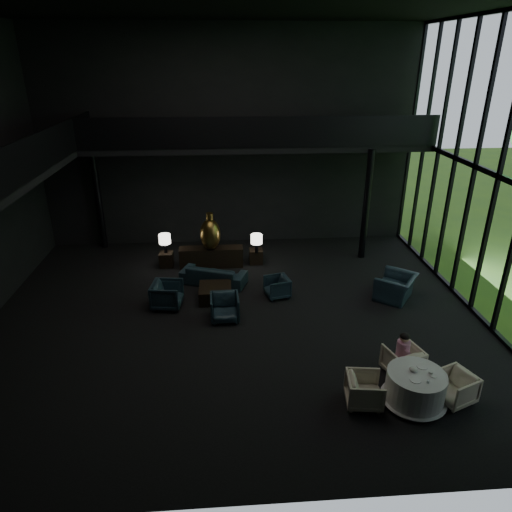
{
  "coord_description": "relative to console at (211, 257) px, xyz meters",
  "views": [
    {
      "loc": [
        -0.27,
        -11.29,
        6.89
      ],
      "look_at": [
        0.59,
        0.5,
        1.7
      ],
      "focal_mm": 32.0,
      "sensor_mm": 36.0,
      "label": 1
    }
  ],
  "objects": [
    {
      "name": "floor",
      "position": [
        0.77,
        -3.57,
        -0.36
      ],
      "size": [
        14.0,
        12.0,
        0.02
      ],
      "primitive_type": "cube",
      "color": "black",
      "rests_on": "ground"
    },
    {
      "name": "ceiling",
      "position": [
        0.77,
        -3.57,
        7.64
      ],
      "size": [
        14.0,
        12.0,
        0.02
      ],
      "primitive_type": "cube",
      "color": "black",
      "rests_on": "ground"
    },
    {
      "name": "wall_back",
      "position": [
        0.77,
        2.43,
        3.64
      ],
      "size": [
        14.0,
        0.04,
        8.0
      ],
      "primitive_type": "cube",
      "color": "black",
      "rests_on": "ground"
    },
    {
      "name": "wall_front",
      "position": [
        0.77,
        -9.57,
        3.64
      ],
      "size": [
        14.0,
        0.04,
        8.0
      ],
      "primitive_type": "cube",
      "color": "black",
      "rests_on": "ground"
    },
    {
      "name": "curtain_wall",
      "position": [
        7.72,
        -3.57,
        3.64
      ],
      "size": [
        0.2,
        12.0,
        8.0
      ],
      "primitive_type": null,
      "color": "black",
      "rests_on": "ground"
    },
    {
      "name": "mezzanine_back",
      "position": [
        1.77,
        1.43,
        3.64
      ],
      "size": [
        12.0,
        2.0,
        0.25
      ],
      "primitive_type": "cube",
      "color": "black",
      "rests_on": "wall_back"
    },
    {
      "name": "railing_left",
      "position": [
        -4.23,
        -3.57,
        4.24
      ],
      "size": [
        0.06,
        12.0,
        1.0
      ],
      "primitive_type": "cube",
      "color": "black",
      "rests_on": "mezzanine_left"
    },
    {
      "name": "railing_back",
      "position": [
        1.77,
        0.43,
        4.24
      ],
      "size": [
        12.0,
        0.06,
        1.0
      ],
      "primitive_type": "cube",
      "color": "black",
      "rests_on": "mezzanine_back"
    },
    {
      "name": "column_nw",
      "position": [
        -4.23,
        2.13,
        1.64
      ],
      "size": [
        0.24,
        0.24,
        4.0
      ],
      "primitive_type": "cylinder",
      "color": "black",
      "rests_on": "floor"
    },
    {
      "name": "column_ne",
      "position": [
        5.57,
        0.43,
        1.64
      ],
      "size": [
        0.24,
        0.24,
        4.0
      ],
      "primitive_type": "cylinder",
      "color": "black",
      "rests_on": "floor"
    },
    {
      "name": "console",
      "position": [
        0.0,
        0.0,
        0.0
      ],
      "size": [
        2.24,
        0.51,
        0.71
      ],
      "primitive_type": "cube",
      "color": "black",
      "rests_on": "floor"
    },
    {
      "name": "bronze_urn",
      "position": [
        0.0,
        -0.11,
        0.92
      ],
      "size": [
        0.7,
        0.7,
        1.31
      ],
      "color": "#8C5E1B",
      "rests_on": "console"
    },
    {
      "name": "side_table_left",
      "position": [
        -1.6,
        0.13,
        -0.1
      ],
      "size": [
        0.47,
        0.47,
        0.52
      ],
      "primitive_type": "cube",
      "color": "black",
      "rests_on": "floor"
    },
    {
      "name": "table_lamp_left",
      "position": [
        -1.6,
        0.12,
        0.66
      ],
      "size": [
        0.41,
        0.41,
        0.69
      ],
      "color": "black",
      "rests_on": "side_table_left"
    },
    {
      "name": "side_table_right",
      "position": [
        1.6,
        0.17,
        -0.1
      ],
      "size": [
        0.47,
        0.47,
        0.52
      ],
      "primitive_type": "cube",
      "color": "black",
      "rests_on": "floor"
    },
    {
      "name": "table_lamp_right",
      "position": [
        1.6,
        -0.11,
        0.65
      ],
      "size": [
        0.41,
        0.41,
        0.68
      ],
      "color": "black",
      "rests_on": "side_table_right"
    },
    {
      "name": "sofa",
      "position": [
        0.09,
        -1.35,
        0.07
      ],
      "size": [
        2.25,
        1.34,
        0.85
      ],
      "primitive_type": "imported",
      "rotation": [
        0.0,
        0.0,
        2.79
      ],
      "color": "#162430",
      "rests_on": "floor"
    },
    {
      "name": "lounge_armchair_west",
      "position": [
        -1.26,
        -2.79,
        0.13
      ],
      "size": [
        1.0,
        1.05,
        0.97
      ],
      "primitive_type": "imported",
      "rotation": [
        0.0,
        0.0,
        1.44
      ],
      "color": "black",
      "rests_on": "floor"
    },
    {
      "name": "lounge_armchair_east",
      "position": [
        2.07,
        -2.39,
        -0.03
      ],
      "size": [
        0.73,
        0.76,
        0.66
      ],
      "primitive_type": "imported",
      "rotation": [
        0.0,
        0.0,
        -1.34
      ],
      "color": "black",
      "rests_on": "floor"
    },
    {
      "name": "lounge_armchair_south",
      "position": [
        0.44,
        -3.63,
        0.08
      ],
      "size": [
        0.88,
        0.82,
        0.88
      ],
      "primitive_type": "imported",
      "rotation": [
        0.0,
        0.0,
        0.03
      ],
      "color": "#162A33",
      "rests_on": "floor"
    },
    {
      "name": "window_armchair",
      "position": [
        5.69,
        -2.78,
        0.23
      ],
      "size": [
        1.49,
        1.58,
        1.16
      ],
      "primitive_type": "imported",
      "rotation": [
        0.0,
        0.0,
        -2.22
      ],
      "color": "#142B3C",
      "rests_on": "floor"
    },
    {
      "name": "coffee_table",
      "position": [
        0.16,
        -2.44,
        -0.14
      ],
      "size": [
        0.99,
        0.99,
        0.44
      ],
      "primitive_type": "cube",
      "rotation": [
        0.0,
        0.0,
        0.0
      ],
      "color": "black",
      "rests_on": "floor"
    },
    {
      "name": "dining_table",
      "position": [
        4.47,
        -7.33,
        -0.03
      ],
      "size": [
        1.41,
        1.41,
        0.75
      ],
      "color": "white",
      "rests_on": "floor"
    },
    {
      "name": "dining_chair_north",
      "position": [
        4.57,
        -6.35,
        0.04
      ],
      "size": [
        0.93,
        0.9,
        0.79
      ],
      "primitive_type": "imported",
      "rotation": [
        0.0,
        0.0,
        3.42
      ],
      "color": "beige",
      "rests_on": "floor"
    },
    {
      "name": "dining_chair_east",
      "position": [
        5.35,
        -7.34,
        0.01
      ],
      "size": [
        0.88,
        0.91,
        0.73
      ],
      "primitive_type": "imported",
      "rotation": [
        0.0,
        0.0,
        -1.19
      ],
      "color": "beige",
      "rests_on": "floor"
    },
    {
      "name": "dining_chair_west",
      "position": [
        3.38,
        -7.3,
        0.02
      ],
      "size": [
        0.78,
        0.82,
        0.76
      ],
      "primitive_type": "imported",
      "rotation": [
        0.0,
        0.0,
        1.44
      ],
      "color": "beige",
      "rests_on": "floor"
    },
    {
      "name": "child",
      "position": [
        4.54,
        -6.35,
        0.42
      ],
      "size": [
        0.31,
        0.31,
        0.65
      ],
      "rotation": [
        0.0,
        0.0,
        3.14
      ],
      "color": "pink",
      "rests_on": "dining_chair_north"
    },
    {
      "name": "plate_a",
      "position": [
        4.35,
        -7.54,
        0.4
      ],
      "size": [
        0.3,
        0.3,
        0.01
      ],
      "primitive_type": "cylinder",
      "rotation": [
        0.0,
        0.0,
        -0.39
      ],
      "color": "white",
      "rests_on": "dining_table"
    },
    {
      "name": "plate_b",
      "position": [
        4.67,
        -7.12,
        0.4
      ],
      "size": [
        0.29,
        0.29,
        0.02
      ],
      "primitive_type": "cylinder",
      "rotation": [
        0.0,
        0.0,
        0.36
      ],
      "color": "white",
      "rests_on": "dining_table"
    },
    {
      "name": "saucer",
      "position": [
        4.78,
        -7.42,
        0.4
      ],
      "size": [
        0.2,
        0.2,
        0.01
      ],
      "primitive_type": "cylinder",
      "rotation": [
        0.0,
        0.0,
        0.28
      ],
      "color": "white",
      "rests_on": "dining_table"
    },
    {
      "name": "coffee_cup",
      "position": [
        4.74,
        -7.36,
        0.44
      ],
      "size": [
        0.11,
        0.11,
        0.07
      ],
      "primitive_type": "cylinder",
      "rotation": [
        0.0,
        0.0,
        -0.28
      ],
      "color": "white",
      "rests_on": "saucer"
    },
    {
      "name": "cereal_bowl",
      "position": [
        4.42,
        -7.24,
        0.44
      ],
      "size": [
        0.17,
        0.17,
        0.08
      ],
      "primitive_type": "ellipsoid",
      "color": "white",
      "rests_on": "dining_table"
    },
    {
      "name": "cream_pot",
      "position": [
        4.57,
        -7.63,
        0.43
      ],
      "size": [
        0.07,
        0.07,
        0.06
      ],
      "primitive_type": "cylinder",
      "rotation": [
        0.0,
        0.0,
        -0.39
      ],
      "color": "#99999E",
      "rests_on": "dining_table"
    }
  ]
}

